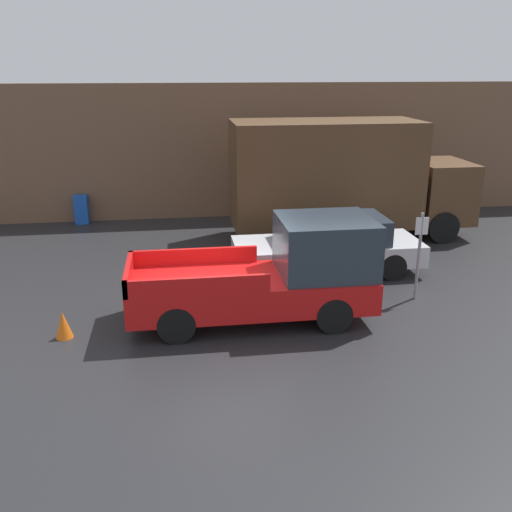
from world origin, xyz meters
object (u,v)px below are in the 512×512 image
at_px(delivery_truck, 342,177).
at_px(traffic_cone, 63,325).
at_px(parking_sign, 419,251).
at_px(pickup_truck, 276,274).
at_px(car, 329,244).
at_px(newspaper_box, 81,209).

bearing_deg(delivery_truck, traffic_cone, -140.69).
height_order(parking_sign, traffic_cone, parking_sign).
bearing_deg(delivery_truck, pickup_truck, -118.05).
bearing_deg(car, parking_sign, -53.07).
relative_size(car, newspaper_box, 4.96).
distance_m(pickup_truck, parking_sign, 3.50).
height_order(newspaper_box, traffic_cone, newspaper_box).
xyz_separation_m(pickup_truck, newspaper_box, (-5.27, 8.62, -0.51)).
xyz_separation_m(pickup_truck, car, (1.89, 2.66, -0.24)).
xyz_separation_m(car, parking_sign, (1.55, -2.07, 0.41)).
bearing_deg(parking_sign, pickup_truck, -170.14).
bearing_deg(traffic_cone, parking_sign, 6.72).
distance_m(car, newspaper_box, 9.32).
xyz_separation_m(delivery_truck, newspaper_box, (-8.35, 2.84, -1.44)).
height_order(car, newspaper_box, car).
xyz_separation_m(car, traffic_cone, (-6.27, -2.99, -0.49)).
height_order(car, delivery_truck, delivery_truck).
relative_size(pickup_truck, delivery_truck, 0.69).
height_order(delivery_truck, traffic_cone, delivery_truck).
height_order(car, parking_sign, parking_sign).
xyz_separation_m(car, delivery_truck, (1.19, 3.12, 1.16)).
distance_m(newspaper_box, traffic_cone, 8.99).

